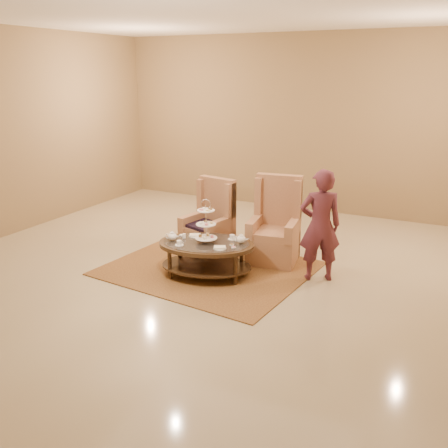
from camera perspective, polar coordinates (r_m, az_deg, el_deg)
The scene contains 8 objects.
ground at distance 7.13m, azimuth -1.70°, elevation -5.77°, with size 8.00×8.00×0.00m, color #B9AC8A.
ceiling at distance 7.13m, azimuth -1.70°, elevation -5.77°, with size 8.00×8.00×0.02m, color white.
wall_back at distance 10.32m, azimuth 8.94°, elevation 11.23°, with size 8.00×0.04×3.50m, color #90774E.
rug at distance 7.32m, azimuth -1.76°, elevation -5.08°, with size 2.99×2.58×0.01m.
tea_table at distance 6.94m, azimuth -2.04°, elevation -2.82°, with size 1.52×1.23×1.12m.
armchair_left at distance 7.81m, azimuth -1.57°, elevation -0.55°, with size 0.75×0.77×1.18m.
armchair_right at distance 7.55m, azimuth 5.85°, elevation -1.02°, with size 0.79×0.81×1.29m.
person at distance 6.83m, azimuth 10.92°, elevation -0.17°, with size 0.67×0.59×1.55m.
Camera 1 is at (3.11, -5.78, 2.77)m, focal length 40.00 mm.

